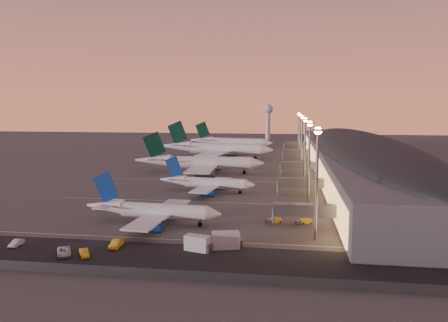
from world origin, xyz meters
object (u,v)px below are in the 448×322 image
(airliner_narrow_south, at_px, (152,211))
(service_van_d, at_px, (116,244))
(airliner_wide_far, at_px, (231,142))
(airliner_narrow_north, at_px, (207,183))
(airliner_wide_mid, at_px, (216,149))
(catering_truck_a, at_px, (199,244))
(baggage_tug_b, at_px, (304,222))
(service_van_b, at_px, (84,253))
(radar_tower, at_px, (268,116))
(baggage_tug_a, at_px, (274,221))
(service_van_a, at_px, (16,243))
(catering_truck_b, at_px, (227,241))
(service_van_c, at_px, (64,252))
(airliner_wide_near, at_px, (199,163))

(airliner_narrow_south, distance_m, service_van_d, 20.29)
(airliner_wide_far, bearing_deg, airliner_narrow_north, -75.75)
(airliner_wide_mid, height_order, catering_truck_a, airliner_wide_mid)
(airliner_wide_mid, distance_m, baggage_tug_b, 146.84)
(airliner_narrow_south, bearing_deg, service_van_b, -98.58)
(radar_tower, distance_m, service_van_b, 320.26)
(radar_tower, bearing_deg, service_van_d, -93.12)
(airliner_narrow_south, bearing_deg, catering_truck_a, -45.92)
(baggage_tug_a, distance_m, service_van_a, 61.86)
(airliner_wide_far, distance_m, catering_truck_a, 221.54)
(catering_truck_b, bearing_deg, radar_tower, 76.81)
(catering_truck_a, bearing_deg, radar_tower, 106.45)
(catering_truck_b, bearing_deg, baggage_tug_b, 38.70)
(airliner_wide_mid, xyz_separation_m, radar_tower, (23.11, 147.52, 16.21))
(baggage_tug_a, relative_size, baggage_tug_b, 0.99)
(airliner_wide_mid, bearing_deg, service_van_b, -82.13)
(service_van_b, distance_m, service_van_c, 4.47)
(radar_tower, bearing_deg, service_van_a, -97.07)
(baggage_tug_b, distance_m, service_van_b, 55.49)
(airliner_wide_mid, height_order, catering_truck_b, airliner_wide_mid)
(airliner_narrow_north, height_order, airliner_wide_far, airliner_wide_far)
(radar_tower, height_order, service_van_c, radar_tower)
(airliner_narrow_north, relative_size, airliner_wide_far, 0.58)
(service_van_b, distance_m, service_van_d, 7.70)
(airliner_narrow_north, xyz_separation_m, radar_tower, (9.25, 248.61, 18.59))
(baggage_tug_a, xyz_separation_m, service_van_a, (-55.19, -27.95, 0.16))
(service_van_a, bearing_deg, airliner_wide_near, 77.66)
(baggage_tug_a, xyz_separation_m, service_van_d, (-33.17, -25.69, 0.29))
(airliner_narrow_north, bearing_deg, airliner_wide_mid, 104.72)
(service_van_d, bearing_deg, airliner_wide_far, 89.05)
(airliner_wide_near, xyz_separation_m, baggage_tug_b, (44.75, -80.52, -4.36))
(airliner_wide_far, distance_m, service_van_d, 220.95)
(baggage_tug_b, distance_m, service_van_d, 48.42)
(airliner_wide_far, xyz_separation_m, baggage_tug_b, (45.76, -195.00, -4.50))
(baggage_tug_a, xyz_separation_m, baggage_tug_b, (7.76, 0.17, 0.00))
(airliner_narrow_south, relative_size, catering_truck_a, 5.94)
(airliner_wide_mid, height_order, baggage_tug_a, airliner_wide_mid)
(airliner_narrow_north, distance_m, airliner_wide_mid, 102.07)
(airliner_wide_near, distance_m, baggage_tug_a, 88.87)
(service_van_a, height_order, service_van_c, service_van_c)
(airliner_wide_mid, height_order, service_van_c, airliner_wide_mid)
(airliner_narrow_south, bearing_deg, service_van_d, -91.01)
(airliner_wide_far, height_order, radar_tower, radar_tower)
(airliner_narrow_south, relative_size, radar_tower, 1.14)
(airliner_narrow_south, bearing_deg, airliner_wide_far, 95.86)
(airliner_wide_mid, height_order, service_van_b, airliner_wide_mid)
(airliner_wide_mid, bearing_deg, airliner_narrow_south, -79.67)
(baggage_tug_b, bearing_deg, service_van_d, -164.86)
(airliner_wide_near, height_order, baggage_tug_b, airliner_wide_near)
(airliner_wide_near, xyz_separation_m, airliner_wide_far, (-1.01, 114.48, 0.13))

